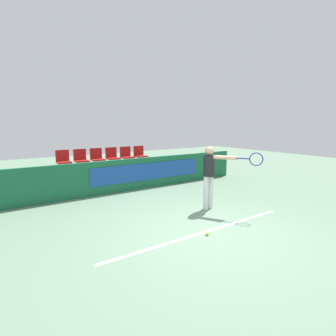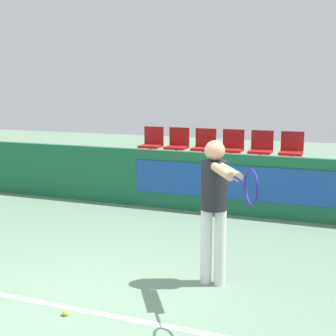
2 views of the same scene
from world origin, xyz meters
name	(u,v)px [view 1 (image 1 of 2)]	position (x,y,z in m)	size (l,w,h in m)	color
ground_plane	(207,233)	(0.00, 0.00, 0.00)	(30.00, 30.00, 0.00)	slate
court_baseline	(205,232)	(0.00, 0.08, 0.00)	(4.67, 0.08, 0.01)	white
barrier_wall	(124,175)	(0.03, 4.08, 0.53)	(9.60, 0.14, 1.07)	#19603D
bleacher_tier_front	(117,183)	(0.00, 4.61, 0.19)	(9.20, 0.90, 0.37)	#9E9E99
bleacher_tier_middle	(107,173)	(0.00, 5.51, 0.37)	(9.20, 0.90, 0.75)	#9E9E99
stadium_chair_0	(71,175)	(-1.48, 4.73, 0.62)	(0.44, 0.42, 0.58)	#333333
stadium_chair_1	(89,173)	(-0.89, 4.73, 0.62)	(0.44, 0.42, 0.58)	#333333
stadium_chair_2	(107,171)	(-0.30, 4.73, 0.62)	(0.44, 0.42, 0.58)	#333333
stadium_chair_3	(123,169)	(0.30, 4.73, 0.62)	(0.44, 0.42, 0.58)	#333333
stadium_chair_4	(137,168)	(0.89, 4.73, 0.62)	(0.44, 0.42, 0.58)	#333333
stadium_chair_5	(151,166)	(1.48, 4.73, 0.62)	(0.44, 0.42, 0.58)	#333333
stadium_chair_6	(63,160)	(-1.48, 5.64, 1.00)	(0.44, 0.42, 0.58)	#333333
stadium_chair_7	(81,158)	(-0.89, 5.64, 1.00)	(0.44, 0.42, 0.58)	#333333
stadium_chair_8	(97,157)	(-0.30, 5.64, 1.00)	(0.44, 0.42, 0.58)	#333333
stadium_chair_9	(112,156)	(0.30, 5.64, 1.00)	(0.44, 0.42, 0.58)	#333333
stadium_chair_10	(127,155)	(0.89, 5.64, 1.00)	(0.44, 0.42, 0.58)	#333333
stadium_chair_11	(140,154)	(1.48, 5.64, 1.00)	(0.44, 0.42, 0.58)	#333333
tennis_player	(211,171)	(1.14, 1.11, 1.01)	(0.83, 1.28, 1.65)	silver
tennis_ball	(207,234)	(-0.06, -0.07, 0.03)	(0.07, 0.07, 0.07)	#CCDB33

